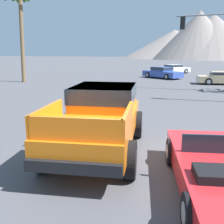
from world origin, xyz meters
TOP-DOWN VIEW (x-y plane):
  - ground_plane at (0.00, 0.00)m, footprint 320.00×320.00m
  - orange_pickup_truck at (-0.41, 0.05)m, footprint 3.19×5.42m
  - red_convertible_car at (2.94, -1.42)m, footprint 2.89×4.58m
  - parked_car_white at (-3.29, 29.70)m, footprint 4.24×4.55m
  - parked_car_blue at (-3.31, 22.36)m, footprint 4.82×3.86m
  - parked_car_tan at (2.90, 18.75)m, footprint 4.68×2.72m
  - traffic_light_main at (1.82, 14.30)m, footprint 4.26×0.38m
  - palm_tree_short at (-14.85, 13.43)m, footprint 2.82×2.84m
  - distant_mountain_range at (-9.45, 115.07)m, footprint 64.49×62.09m

SIDE VIEW (x-z plane):
  - ground_plane at x=0.00m, z-range 0.00..0.00m
  - red_convertible_car at x=2.94m, z-range -0.11..0.97m
  - parked_car_tan at x=2.90m, z-range 0.02..1.15m
  - parked_car_white at x=-3.29m, z-range 0.01..1.20m
  - parked_car_blue at x=-3.31m, z-range 0.01..1.24m
  - orange_pickup_truck at x=-0.41m, z-range 0.14..1.93m
  - traffic_light_main at x=1.82m, z-range 1.16..6.83m
  - palm_tree_short at x=-14.85m, z-range 2.06..10.66m
  - distant_mountain_range at x=-9.45m, z-range -1.21..17.85m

